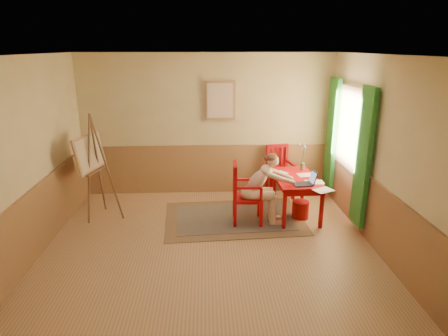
{
  "coord_description": "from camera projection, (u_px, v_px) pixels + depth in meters",
  "views": [
    {
      "loc": [
        -0.02,
        -5.26,
        2.91
      ],
      "look_at": [
        0.25,
        0.55,
        1.05
      ],
      "focal_mm": 30.7,
      "sensor_mm": 36.0,
      "label": 1
    }
  ],
  "objects": [
    {
      "name": "room",
      "position": [
        208.0,
        157.0,
        5.47
      ],
      "size": [
        5.04,
        4.54,
        2.84
      ],
      "color": "tan",
      "rests_on": "ground"
    },
    {
      "name": "wainscot",
      "position": [
        209.0,
        195.0,
        6.5
      ],
      "size": [
        5.0,
        4.5,
        1.0
      ],
      "color": "#AE7C4F",
      "rests_on": "room"
    },
    {
      "name": "window",
      "position": [
        347.0,
        140.0,
        6.64
      ],
      "size": [
        0.12,
        2.01,
        2.2
      ],
      "color": "white",
      "rests_on": "room"
    },
    {
      "name": "wall_portrait",
      "position": [
        220.0,
        100.0,
        7.42
      ],
      "size": [
        0.6,
        0.05,
        0.76
      ],
      "color": "#A87F57",
      "rests_on": "room"
    },
    {
      "name": "rug",
      "position": [
        234.0,
        218.0,
        6.77
      ],
      "size": [
        2.49,
        1.74,
        0.02
      ],
      "color": "#8C7251",
      "rests_on": "room"
    },
    {
      "name": "table",
      "position": [
        295.0,
        182.0,
        6.73
      ],
      "size": [
        0.77,
        1.23,
        0.72
      ],
      "color": "#C30207",
      "rests_on": "room"
    },
    {
      "name": "chair_left",
      "position": [
        244.0,
        194.0,
        6.46
      ],
      "size": [
        0.51,
        0.49,
        1.06
      ],
      "color": "#C30207",
      "rests_on": "room"
    },
    {
      "name": "chair_back",
      "position": [
        279.0,
        171.0,
        7.67
      ],
      "size": [
        0.54,
        0.55,
        1.03
      ],
      "color": "#C30207",
      "rests_on": "room"
    },
    {
      "name": "figure",
      "position": [
        262.0,
        185.0,
        6.4
      ],
      "size": [
        0.92,
        0.4,
        1.24
      ],
      "color": "beige",
      "rests_on": "room"
    },
    {
      "name": "laptop",
      "position": [
        306.0,
        182.0,
        6.32
      ],
      "size": [
        0.4,
        0.27,
        0.23
      ],
      "color": "#1E2338",
      "rests_on": "table"
    },
    {
      "name": "papers",
      "position": [
        305.0,
        180.0,
        6.55
      ],
      "size": [
        0.93,
        1.21,
        0.0
      ],
      "color": "white",
      "rests_on": "table"
    },
    {
      "name": "vase",
      "position": [
        303.0,
        158.0,
        7.02
      ],
      "size": [
        0.18,
        0.26,
        0.5
      ],
      "color": "#3F724C",
      "rests_on": "table"
    },
    {
      "name": "wastebasket",
      "position": [
        300.0,
        210.0,
        6.74
      ],
      "size": [
        0.37,
        0.37,
        0.31
      ],
      "primitive_type": "cylinder",
      "rotation": [
        0.0,
        0.0,
        0.3
      ],
      "color": "#AE0B0C",
      "rests_on": "room"
    },
    {
      "name": "easel",
      "position": [
        92.0,
        157.0,
        6.53
      ],
      "size": [
        0.7,
        0.83,
        1.86
      ],
      "color": "#8D6140",
      "rests_on": "room"
    }
  ]
}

